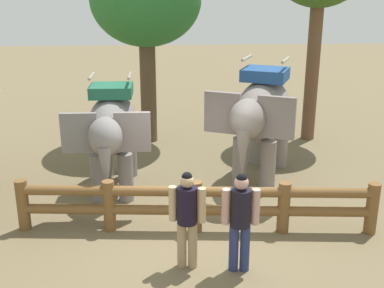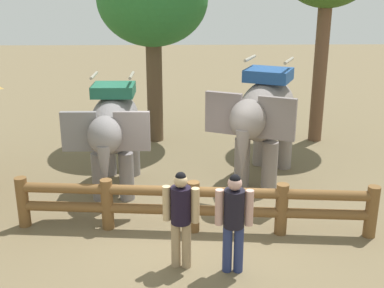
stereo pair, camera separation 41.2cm
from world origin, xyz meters
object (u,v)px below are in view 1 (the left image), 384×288
object	(u,v)px
elephant_near_left	(112,128)
elephant_center	(261,114)
log_fence	(196,203)
tourist_man_in_blue	(240,216)
tourist_woman_in_black	(187,213)
tree_far_left	(146,1)

from	to	relation	value
elephant_near_left	elephant_center	size ratio (longest dim) A/B	0.89
log_fence	tourist_man_in_blue	world-z (taller)	tourist_man_in_blue
elephant_center	tourist_man_in_blue	world-z (taller)	elephant_center
tourist_woman_in_black	elephant_center	bearing A→B (deg)	62.62
tourist_woman_in_black	tourist_man_in_blue	world-z (taller)	tourist_man_in_blue
tourist_woman_in_black	tourist_man_in_blue	size ratio (longest dim) A/B	0.99
log_fence	tourist_woman_in_black	bearing A→B (deg)	-100.85
elephant_near_left	tree_far_left	size ratio (longest dim) A/B	0.57
elephant_near_left	tourist_woman_in_black	distance (m)	3.73
tourist_man_in_blue	tree_far_left	bearing A→B (deg)	102.74
elephant_near_left	tourist_woman_in_black	size ratio (longest dim) A/B	1.80
elephant_center	elephant_near_left	bearing A→B (deg)	-171.75
elephant_near_left	elephant_center	xyz separation A→B (m)	(3.53, 0.51, 0.15)
elephant_near_left	tree_far_left	distance (m)	4.72
elephant_near_left	log_fence	bearing A→B (deg)	-49.70
log_fence	tree_far_left	world-z (taller)	tree_far_left
elephant_near_left	tourist_man_in_blue	distance (m)	4.30
elephant_near_left	tourist_woman_in_black	xyz separation A→B (m)	(1.53, -3.36, -0.52)
tourist_woman_in_black	tourist_man_in_blue	distance (m)	0.89
tree_far_left	tourist_man_in_blue	bearing A→B (deg)	-77.26
log_fence	tourist_man_in_blue	distance (m)	1.63
elephant_near_left	elephant_center	distance (m)	3.57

